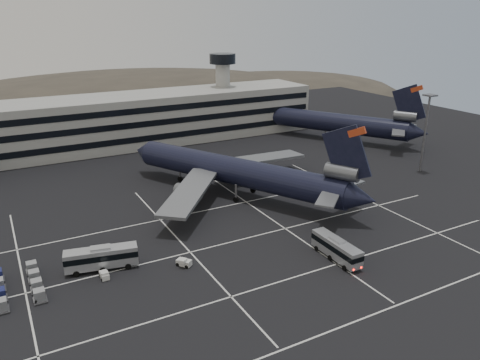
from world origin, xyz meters
name	(u,v)px	position (x,y,z in m)	size (l,w,h in m)	color
ground	(236,254)	(0.00, 0.00, 0.00)	(260.00, 260.00, 0.00)	black
lane_markings	(239,251)	(0.95, 0.72, 0.01)	(90.00, 55.62, 0.01)	silver
terminal	(104,124)	(-2.95, 71.14, 6.93)	(125.00, 26.00, 24.00)	gray
hills	(103,118)	(17.99, 170.00, -12.07)	(352.00, 180.00, 44.00)	#38332B
lightpole_right	(426,123)	(58.00, 15.00, 11.82)	(2.40, 2.40, 18.28)	slate
trijet_main	(239,172)	(12.29, 21.68, 5.25)	(42.60, 53.38, 18.08)	black
trijet_far	(329,121)	(57.82, 49.43, 5.43)	(35.58, 52.27, 18.08)	black
bus_near	(336,248)	(12.88, -8.63, 1.89)	(2.60, 9.84, 3.45)	#95989D
bus_far	(101,257)	(-19.37, 5.42, 2.02)	(10.72, 4.49, 3.69)	#95989D
tug_a	(104,275)	(-19.73, 2.64, 0.55)	(1.19, 1.97, 1.25)	silver
tug_b	(184,262)	(-8.37, 0.51, 0.61)	(2.30, 2.48, 1.38)	silver
uld_cluster	(18,285)	(-30.78, 5.18, 0.82)	(6.41, 10.27, 1.68)	#2D2D30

